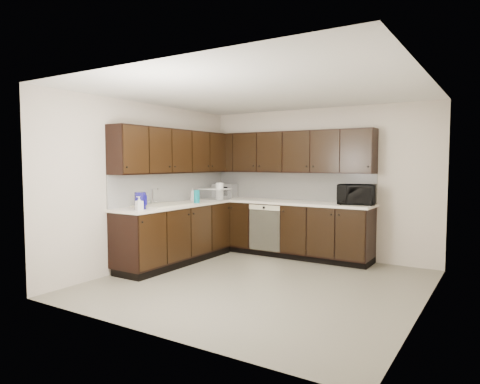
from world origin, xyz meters
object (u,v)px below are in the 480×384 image
Objects in this scene: sink at (162,210)px; microwave at (357,195)px; storage_bin at (215,194)px; blue_pitcher at (140,201)px; toaster_oven at (225,191)px.

microwave reaches higher than sink.
blue_pitcher is (0.06, -1.89, 0.03)m from storage_bin.
blue_pitcher is at bearing -147.71° from microwave.
toaster_oven is 0.86× the size of storage_bin.
microwave is at bearing 35.70° from sink.
microwave is 2.50m from toaster_oven.
blue_pitcher is (0.07, -0.52, 0.18)m from sink.
storage_bin is at bearing 177.45° from microwave.
sink is 1.80m from toaster_oven.
sink is at bearing -90.41° from storage_bin.
microwave is 1.20× the size of storage_bin.
toaster_oven is 0.43m from storage_bin.
microwave is 1.40× the size of toaster_oven.
microwave is 3.28m from blue_pitcher.
storage_bin is (-2.42, -0.38, -0.06)m from microwave.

